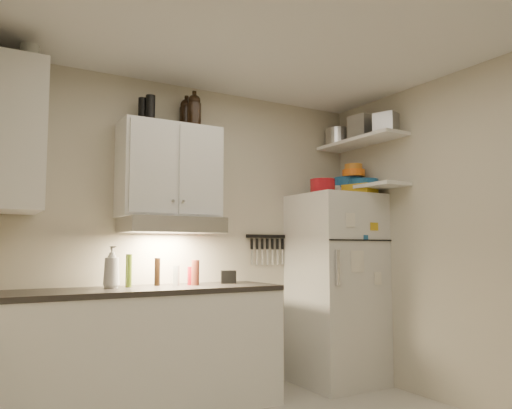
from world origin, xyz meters
TOP-DOWN VIEW (x-y plane):
  - ceiling at (0.00, 0.00)m, footprint 3.20×3.00m
  - back_wall at (0.00, 1.51)m, footprint 3.20×0.02m
  - right_wall at (1.61, 0.00)m, footprint 0.02×3.00m
  - base_cabinet at (-0.55, 1.20)m, footprint 2.10×0.60m
  - countertop at (-0.55, 1.20)m, footprint 2.10×0.62m
  - upper_cabinet at (-0.30, 1.33)m, footprint 0.80×0.33m
  - side_cabinet at (-1.44, 1.20)m, footprint 0.33×0.55m
  - range_hood at (-0.30, 1.27)m, footprint 0.76×0.46m
  - fridge at (1.25, 1.16)m, footprint 0.70×0.68m
  - shelf_hi at (1.45, 1.02)m, footprint 0.30×0.95m
  - shelf_lo at (1.45, 1.02)m, footprint 0.30×0.95m
  - knife_strip at (0.70, 1.49)m, footprint 0.42×0.02m
  - dutch_oven at (1.07, 1.11)m, footprint 0.25×0.25m
  - book_stack at (1.40, 0.99)m, footprint 0.28×0.32m
  - spice_jar at (1.29, 1.17)m, footprint 0.06×0.06m
  - stock_pot at (1.45, 1.36)m, footprint 0.32×0.32m
  - tin_a at (1.47, 1.01)m, footprint 0.25×0.23m
  - tin_b at (1.51, 0.75)m, footprint 0.25×0.25m
  - bowl_teal at (1.45, 1.21)m, footprint 0.27×0.27m
  - bowl_orange at (1.44, 1.12)m, footprint 0.21×0.21m
  - bowl_yellow at (1.44, 1.12)m, footprint 0.17×0.17m
  - plates at (1.46, 1.01)m, footprint 0.28×0.28m
  - growler_a at (-0.12, 1.26)m, footprint 0.12×0.12m
  - growler_b at (-0.13, 1.41)m, footprint 0.12×0.12m
  - thermos_a at (-0.48, 1.31)m, footprint 0.08×0.08m
  - thermos_b at (-0.52, 1.37)m, footprint 0.07×0.07m
  - side_jar at (-1.37, 1.20)m, footprint 0.13×0.13m
  - soap_bottle at (-0.76, 1.26)m, footprint 0.16×0.16m
  - pepper_mill at (-0.12, 1.22)m, footprint 0.07×0.07m
  - oil_bottle at (-0.62, 1.30)m, footprint 0.06×0.06m
  - vinegar_bottle at (-0.39, 1.33)m, footprint 0.06×0.06m
  - clear_bottle at (-0.25, 1.29)m, footprint 0.07×0.07m
  - red_jar at (-0.12, 1.28)m, footprint 0.08×0.08m
  - caddy at (0.21, 1.29)m, footprint 0.15×0.13m

SIDE VIEW (x-z plane):
  - base_cabinet at x=-0.55m, z-range 0.00..0.88m
  - fridge at x=1.25m, z-range 0.00..1.70m
  - countertop at x=-0.55m, z-range 0.88..0.92m
  - caddy at x=0.21m, z-range 0.92..1.03m
  - red_jar at x=-0.12m, z-range 0.92..1.06m
  - clear_bottle at x=-0.25m, z-range 0.92..1.08m
  - pepper_mill at x=-0.12m, z-range 0.92..1.12m
  - vinegar_bottle at x=-0.39m, z-range 0.92..1.14m
  - oil_bottle at x=-0.62m, z-range 0.92..1.17m
  - soap_bottle at x=-0.76m, z-range 0.92..1.26m
  - back_wall at x=0.00m, z-range 0.00..2.60m
  - right_wall at x=1.61m, z-range 0.00..2.60m
  - knife_strip at x=0.70m, z-range 1.31..1.33m
  - range_hood at x=-0.30m, z-range 1.33..1.45m
  - book_stack at x=1.40m, z-range 1.70..1.79m
  - spice_jar at x=1.29m, z-range 1.70..1.79m
  - shelf_lo at x=1.45m, z-range 1.75..1.77m
  - dutch_oven at x=1.07m, z-range 1.70..1.83m
  - plates at x=1.46m, z-range 1.77..1.84m
  - upper_cabinet at x=-0.30m, z-range 1.45..2.20m
  - bowl_teal at x=1.45m, z-range 1.77..1.88m
  - bowl_orange at x=1.44m, z-range 1.88..1.95m
  - side_cabinet at x=-1.44m, z-range 1.45..2.45m
  - bowl_yellow at x=1.44m, z-range 1.95..2.00m
  - shelf_hi at x=1.45m, z-range 2.19..2.22m
  - thermos_b at x=-0.52m, z-range 2.20..2.40m
  - stock_pot at x=1.45m, z-range 2.21..2.39m
  - thermos_a at x=-0.48m, z-range 2.20..2.41m
  - tin_b at x=1.51m, z-range 2.21..2.41m
  - tin_a at x=1.47m, z-range 2.21..2.44m
  - growler_a at x=-0.12m, z-range 2.20..2.47m
  - growler_b at x=-0.13m, z-range 2.20..2.47m
  - side_jar at x=-1.37m, z-range 2.45..2.62m
  - ceiling at x=0.00m, z-range 2.60..2.62m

